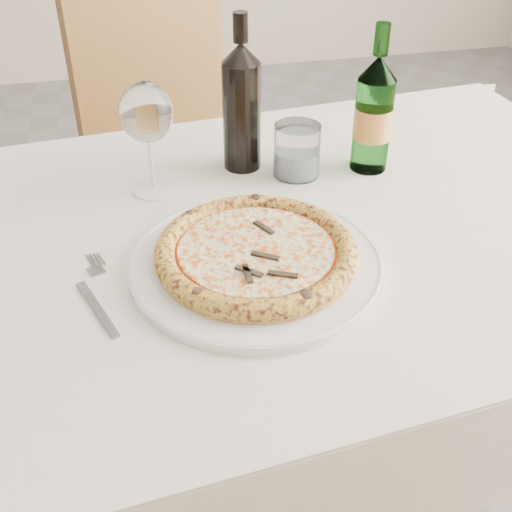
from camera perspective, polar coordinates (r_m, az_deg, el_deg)
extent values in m
cube|color=brown|center=(1.01, -1.23, 1.11)|extent=(1.44, 0.92, 0.04)
cube|color=white|center=(1.00, -1.25, 2.20)|extent=(1.51, 0.98, 0.01)
cube|color=white|center=(1.41, -4.64, 7.58)|extent=(1.43, 0.01, 0.22)
cylinder|color=brown|center=(1.68, 17.89, -0.59)|extent=(0.06, 0.06, 0.71)
cube|color=brown|center=(1.80, -5.48, 7.21)|extent=(0.60, 0.60, 0.04)
cube|color=brown|center=(1.86, -9.41, 16.37)|extent=(0.43, 0.22, 0.46)
cylinder|color=brown|center=(2.15, -3.47, 5.17)|extent=(0.04, 0.04, 0.43)
cylinder|color=brown|center=(1.88, 3.11, 0.33)|extent=(0.04, 0.04, 0.43)
cylinder|color=brown|center=(2.00, -12.82, 1.68)|extent=(0.04, 0.04, 0.43)
cylinder|color=brown|center=(1.71, -7.12, -4.17)|extent=(0.04, 0.04, 0.43)
cylinder|color=white|center=(0.91, 0.00, -0.67)|extent=(0.36, 0.36, 0.01)
torus|color=white|center=(0.91, 0.00, -0.41)|extent=(0.36, 0.36, 0.01)
cylinder|color=gold|center=(0.90, 0.00, 0.00)|extent=(0.28, 0.28, 0.01)
torus|color=#B68D2D|center=(0.90, 0.00, 0.42)|extent=(0.29, 0.29, 0.03)
cylinder|color=#CB3701|center=(0.90, 0.00, 0.42)|extent=(0.24, 0.24, 0.00)
cylinder|color=#F7E7A8|center=(0.90, 0.00, 0.57)|extent=(0.22, 0.22, 0.00)
cube|color=#332819|center=(0.90, 1.73, 1.03)|extent=(0.04, 0.01, 0.00)
cube|color=#332819|center=(0.93, 0.26, 2.38)|extent=(0.02, 0.04, 0.00)
cube|color=#332819|center=(0.92, -3.57, 1.69)|extent=(0.04, 0.03, 0.00)
cube|color=#332819|center=(0.87, -1.43, -0.12)|extent=(0.04, 0.03, 0.00)
cube|color=#332819|center=(0.86, 1.70, -0.84)|extent=(0.02, 0.04, 0.00)
cube|color=gray|center=(0.87, -13.93, -4.49)|extent=(0.05, 0.13, 0.00)
cube|color=gray|center=(0.93, -14.03, -1.44)|extent=(0.03, 0.03, 0.00)
cylinder|color=gray|center=(0.95, -14.55, -0.62)|extent=(0.00, 0.03, 0.00)
cylinder|color=gray|center=(0.95, -14.22, -0.58)|extent=(0.00, 0.03, 0.00)
cylinder|color=gray|center=(0.95, -13.89, -0.54)|extent=(0.00, 0.03, 0.00)
cylinder|color=gray|center=(0.95, -13.56, -0.49)|extent=(0.00, 0.03, 0.00)
cylinder|color=silver|center=(1.11, -9.02, 5.86)|extent=(0.07, 0.07, 0.00)
cylinder|color=silver|center=(1.09, -9.27, 8.17)|extent=(0.01, 0.01, 0.10)
ellipsoid|color=silver|center=(1.05, -9.74, 12.51)|extent=(0.09, 0.09, 0.10)
cylinder|color=silver|center=(1.13, 3.66, 9.36)|extent=(0.08, 0.08, 0.09)
cylinder|color=white|center=(1.14, 3.62, 8.35)|extent=(0.07, 0.07, 0.04)
cylinder|color=#4E9150|center=(1.15, 10.29, 11.36)|extent=(0.07, 0.07, 0.16)
cone|color=#4E9150|center=(1.12, 10.86, 16.14)|extent=(0.07, 0.07, 0.04)
cylinder|color=#4E9150|center=(1.10, 11.13, 18.39)|extent=(0.02, 0.02, 0.05)
cylinder|color=gold|center=(1.15, 10.32, 11.60)|extent=(0.07, 0.07, 0.06)
cylinder|color=black|center=(1.14, -1.28, 12.26)|extent=(0.07, 0.07, 0.19)
cone|color=black|center=(1.10, -1.36, 17.63)|extent=(0.07, 0.07, 0.03)
cylinder|color=black|center=(1.08, -1.39, 19.67)|extent=(0.02, 0.02, 0.05)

